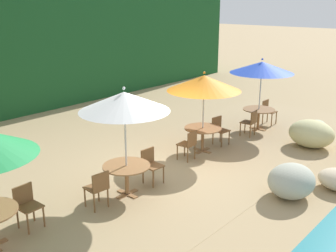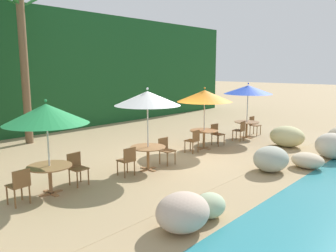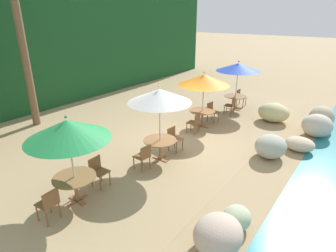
{
  "view_description": "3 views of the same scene",
  "coord_description": "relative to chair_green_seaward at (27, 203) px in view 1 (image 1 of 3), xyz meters",
  "views": [
    {
      "loc": [
        -7.15,
        -6.48,
        4.35
      ],
      "look_at": [
        0.15,
        -0.13,
        1.34
      ],
      "focal_mm": 43.47,
      "sensor_mm": 36.0,
      "label": 1
    },
    {
      "loc": [
        -8.51,
        -7.45,
        3.15
      ],
      "look_at": [
        0.34,
        0.51,
        1.11
      ],
      "focal_mm": 36.44,
      "sensor_mm": 36.0,
      "label": 2
    },
    {
      "loc": [
        -7.97,
        -5.37,
        4.62
      ],
      "look_at": [
        -0.57,
        0.08,
        0.95
      ],
      "focal_mm": 30.25,
      "sensor_mm": 36.0,
      "label": 3
    }
  ],
  "objects": [
    {
      "name": "ground_plane",
      "position": [
        3.54,
        -0.36,
        -0.51
      ],
      "size": [
        120.0,
        120.0,
        0.0
      ],
      "primitive_type": "plane",
      "color": "tan"
    },
    {
      "name": "terrace_deck",
      "position": [
        3.54,
        -0.36,
        -0.51
      ],
      "size": [
        18.0,
        5.2,
        0.01
      ],
      "color": "tan",
      "rests_on": "ground"
    },
    {
      "name": "rock_seawall",
      "position": [
        5.46,
        -3.52,
        -0.12
      ],
      "size": [
        13.8,
        3.2,
        1.0
      ],
      "color": "beige",
      "rests_on": "ground"
    },
    {
      "name": "chair_green_seaward",
      "position": [
        0.0,
        0.0,
        0.0
      ],
      "size": [
        0.43,
        0.44,
        0.87
      ],
      "color": "brown",
      "rests_on": "ground"
    },
    {
      "name": "umbrella_white",
      "position": [
        2.25,
        -0.48,
        1.72
      ],
      "size": [
        2.01,
        2.01,
        2.57
      ],
      "color": "silver",
      "rests_on": "ground"
    },
    {
      "name": "dining_table_white",
      "position": [
        2.25,
        -0.48,
        0.1
      ],
      "size": [
        1.1,
        1.1,
        0.74
      ],
      "color": "olive",
      "rests_on": "ground"
    },
    {
      "name": "chair_white_seaward",
      "position": [
        3.11,
        -0.43,
        0.0
      ],
      "size": [
        0.44,
        0.45,
        0.87
      ],
      "color": "brown",
      "rests_on": "ground"
    },
    {
      "name": "chair_white_inland",
      "position": [
        1.4,
        -0.5,
        0.0
      ],
      "size": [
        0.45,
        0.46,
        0.87
      ],
      "color": "brown",
      "rests_on": "ground"
    },
    {
      "name": "umbrella_orange",
      "position": [
        5.71,
        -0.1,
        1.56
      ],
      "size": [
        2.15,
        2.15,
        2.42
      ],
      "color": "silver",
      "rests_on": "ground"
    },
    {
      "name": "dining_table_orange",
      "position": [
        5.71,
        -0.1,
        0.1
      ],
      "size": [
        1.1,
        1.1,
        0.74
      ],
      "color": "olive",
      "rests_on": "ground"
    },
    {
      "name": "chair_orange_seaward",
      "position": [
        6.57,
        -0.11,
        0.0
      ],
      "size": [
        0.47,
        0.47,
        0.87
      ],
      "color": "brown",
      "rests_on": "ground"
    },
    {
      "name": "chair_orange_inland",
      "position": [
        4.87,
        -0.24,
        0.0
      ],
      "size": [
        0.45,
        0.45,
        0.87
      ],
      "color": "brown",
      "rests_on": "ground"
    },
    {
      "name": "umbrella_blue",
      "position": [
        8.74,
        -0.28,
        1.67
      ],
      "size": [
        2.15,
        2.15,
        2.49
      ],
      "color": "silver",
      "rests_on": "ground"
    },
    {
      "name": "dining_table_blue",
      "position": [
        8.74,
        -0.28,
        0.1
      ],
      "size": [
        1.1,
        1.1,
        0.74
      ],
      "color": "olive",
      "rests_on": "ground"
    },
    {
      "name": "chair_blue_seaward",
      "position": [
        9.59,
        -0.19,
        0.0
      ],
      "size": [
        0.42,
        0.43,
        0.87
      ],
      "color": "brown",
      "rests_on": "ground"
    },
    {
      "name": "chair_blue_inland",
      "position": [
        7.9,
        -0.45,
        0.0
      ],
      "size": [
        0.46,
        0.46,
        0.87
      ],
      "color": "brown",
      "rests_on": "ground"
    }
  ]
}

